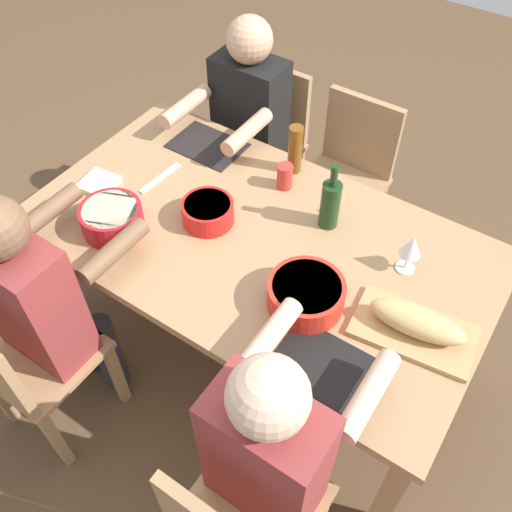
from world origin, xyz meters
TOP-DOWN VIEW (x-y plane):
  - ground_plane at (0.00, 0.00)m, footprint 8.00×8.00m
  - dining_table at (0.00, 0.00)m, footprint 1.79×1.01m
  - chair_far_left at (-0.49, 0.82)m, footprint 0.40×0.40m
  - diner_far_left at (-0.49, 0.64)m, footprint 0.41×0.53m
  - diner_near_right at (0.49, -0.64)m, footprint 0.41×0.53m
  - chair_far_center at (0.00, 0.82)m, footprint 0.40×0.40m
  - chair_near_left at (-0.49, -0.82)m, footprint 0.40×0.40m
  - diner_near_left at (-0.49, -0.64)m, footprint 0.41×0.53m
  - serving_bowl_salad at (-0.21, -0.03)m, footprint 0.20×0.20m
  - serving_bowl_fruit at (0.32, -0.17)m, footprint 0.27×0.27m
  - serving_bowl_pasta at (-0.48, -0.27)m, footprint 0.24×0.24m
  - cutting_board at (0.67, -0.07)m, footprint 0.42×0.27m
  - bread_loaf at (0.67, -0.07)m, footprint 0.33×0.15m
  - wine_bottle at (0.19, 0.22)m, footprint 0.08×0.08m
  - beer_bottle at (-0.08, 0.42)m, footprint 0.06×0.06m
  - wine_glass at (0.54, 0.17)m, footprint 0.08×0.08m
  - placemat_far_left at (-0.49, 0.34)m, footprint 0.32×0.23m
  - placemat_near_right at (0.49, -0.34)m, footprint 0.32×0.23m
  - cup_far_center at (-0.06, 0.31)m, footprint 0.07×0.07m
  - fork_far_center at (0.14, 0.34)m, footprint 0.02×0.17m
  - carving_knife at (-0.53, 0.05)m, footprint 0.04×0.23m
  - napkin_stack at (-0.71, -0.12)m, footprint 0.16×0.16m

SIDE VIEW (x-z plane):
  - ground_plane at x=0.00m, z-range 0.00..0.00m
  - chair_far_left at x=-0.49m, z-range 0.06..0.91m
  - chair_far_center at x=0.00m, z-range 0.06..0.91m
  - chair_near_left at x=-0.49m, z-range 0.06..0.91m
  - dining_table at x=0.00m, z-range 0.29..1.03m
  - diner_far_left at x=-0.49m, z-range 0.10..1.30m
  - diner_near_right at x=0.49m, z-range 0.10..1.30m
  - diner_near_left at x=-0.49m, z-range 0.10..1.30m
  - placemat_far_left at x=-0.49m, z-range 0.74..0.75m
  - placemat_near_right at x=0.49m, z-range 0.74..0.75m
  - fork_far_center at x=0.14m, z-range 0.74..0.75m
  - carving_knife at x=-0.53m, z-range 0.74..0.75m
  - cutting_board at x=0.67m, z-range 0.74..0.76m
  - napkin_stack at x=-0.71m, z-range 0.74..0.76m
  - serving_bowl_salad at x=-0.21m, z-range 0.75..0.84m
  - cup_far_center at x=-0.06m, z-range 0.74..0.85m
  - serving_bowl_fruit at x=0.32m, z-range 0.75..0.85m
  - serving_bowl_pasta at x=-0.48m, z-range 0.75..0.85m
  - bread_loaf at x=0.67m, z-range 0.76..0.85m
  - wine_bottle at x=0.19m, z-range 0.70..0.99m
  - beer_bottle at x=-0.08m, z-range 0.74..0.96m
  - wine_glass at x=0.54m, z-range 0.77..0.94m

